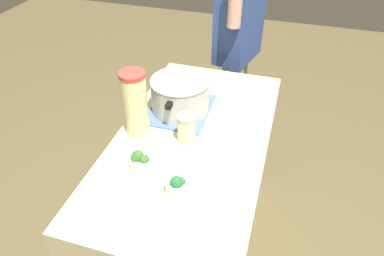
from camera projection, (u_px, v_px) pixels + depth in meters
The scene contains 9 objects.
ground_plane at pixel (192, 253), 2.15m from camera, with size 8.00×8.00×0.00m, color brown.
counter_slab at pixel (192, 204), 1.85m from camera, with size 1.27×0.67×0.94m, color #C3B68C.
dish_cloth at pixel (181, 109), 1.72m from camera, with size 0.34×0.29×0.01m, color #4D6A9B.
cooking_pot at pixel (180, 94), 1.67m from camera, with size 0.35×0.29×0.16m.
lemonade_pitcher at pixel (136, 104), 1.49m from camera, with size 0.11×0.11×0.31m.
mason_jar at pixel (186, 129), 1.50m from camera, with size 0.08×0.08×0.14m.
broccoli_bowl_front at pixel (141, 162), 1.39m from camera, with size 0.11×0.11×0.09m.
broccoli_bowl_center at pixel (179, 185), 1.29m from camera, with size 0.11×0.11×0.08m.
person_cook at pixel (237, 50), 2.29m from camera, with size 0.50×0.28×1.66m.
Camera 1 is at (-1.15, -0.35, 1.94)m, focal length 32.53 mm.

